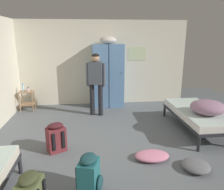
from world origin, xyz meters
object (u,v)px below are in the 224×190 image
at_px(shelf_unit, 27,99).
at_px(backpack_teal, 90,175).
at_px(bed_right, 197,114).
at_px(bedding_heap, 208,107).
at_px(backpack_maroon, 56,138).
at_px(locker_bank, 108,74).
at_px(person_traveler, 96,79).
at_px(water_bottle, 23,88).
at_px(clothes_pile_pink, 152,156).
at_px(clothes_pile_grey, 196,166).
at_px(lotion_bottle, 28,90).

height_order(shelf_unit, backpack_teal, shelf_unit).
distance_m(bed_right, bedding_heap, 0.39).
height_order(shelf_unit, backpack_maroon, shelf_unit).
relative_size(locker_bank, person_traveler, 1.26).
height_order(water_bottle, clothes_pile_pink, water_bottle).
bearing_deg(clothes_pile_grey, bed_right, 63.19).
xyz_separation_m(bed_right, clothes_pile_grey, (-0.74, -1.46, -0.31)).
xyz_separation_m(bed_right, clothes_pile_pink, (-1.35, -1.09, -0.32)).
bearing_deg(person_traveler, bedding_heap, -33.82).
height_order(clothes_pile_grey, clothes_pile_pink, clothes_pile_grey).
xyz_separation_m(bedding_heap, clothes_pile_grey, (-0.79, -1.16, -0.57)).
relative_size(bed_right, person_traveler, 1.16).
relative_size(person_traveler, backpack_teal, 2.99).
bearing_deg(water_bottle, backpack_teal, -63.13).
xyz_separation_m(bedding_heap, water_bottle, (-4.29, 2.10, 0.03)).
distance_m(water_bottle, backpack_maroon, 2.73).
relative_size(lotion_bottle, backpack_maroon, 0.24).
bearing_deg(backpack_teal, bedding_heap, 30.89).
distance_m(shelf_unit, bed_right, 4.53).
bearing_deg(clothes_pile_pink, lotion_bottle, 134.04).
relative_size(bedding_heap, backpack_teal, 1.30).
distance_m(backpack_teal, clothes_pile_grey, 1.73).
distance_m(locker_bank, clothes_pile_pink, 3.24).
height_order(shelf_unit, lotion_bottle, lotion_bottle).
bearing_deg(clothes_pile_pink, person_traveler, 110.57).
bearing_deg(person_traveler, shelf_unit, 163.74).
height_order(shelf_unit, clothes_pile_grey, shelf_unit).
relative_size(locker_bank, clothes_pile_pink, 3.48).
xyz_separation_m(locker_bank, lotion_bottle, (-2.27, -0.24, -0.34)).
relative_size(backpack_maroon, clothes_pile_pink, 0.93).
distance_m(person_traveler, backpack_teal, 3.09).
bearing_deg(clothes_pile_pink, locker_bank, 98.80).
bearing_deg(bedding_heap, water_bottle, 153.88).
relative_size(bed_right, bedding_heap, 2.65).
relative_size(person_traveler, clothes_pile_pink, 2.77).
distance_m(shelf_unit, clothes_pile_grey, 4.73).
relative_size(water_bottle, backpack_maroon, 0.40).
bearing_deg(bed_right, backpack_maroon, -168.75).
relative_size(water_bottle, backpack_teal, 0.40).
height_order(lotion_bottle, backpack_maroon, lotion_bottle).
distance_m(bedding_heap, person_traveler, 2.75).
relative_size(lotion_bottle, backpack_teal, 0.24).
bearing_deg(locker_bank, water_bottle, -175.68).
xyz_separation_m(bedding_heap, person_traveler, (-2.26, 1.52, 0.36)).
bearing_deg(bedding_heap, locker_bank, 129.34).
distance_m(lotion_bottle, backpack_maroon, 2.60).
xyz_separation_m(person_traveler, clothes_pile_grey, (1.48, -2.68, -0.92)).
height_order(backpack_teal, clothes_pile_grey, backpack_teal).
distance_m(bed_right, clothes_pile_pink, 1.76).
bearing_deg(backpack_teal, person_traveler, 85.99).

